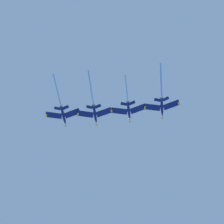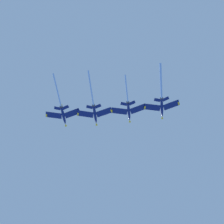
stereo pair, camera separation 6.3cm
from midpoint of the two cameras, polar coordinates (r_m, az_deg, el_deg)
jet_far_left at (r=159.20m, az=-10.08°, el=0.20°), size 31.10×19.47×10.83m
jet_inner_left at (r=155.42m, az=-3.65°, el=0.54°), size 31.83×19.50×10.86m
jet_centre at (r=156.04m, az=3.34°, el=0.91°), size 27.70×19.44×9.57m
jet_inner_right at (r=155.51m, az=10.02°, el=2.59°), size 31.42×19.44×10.13m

